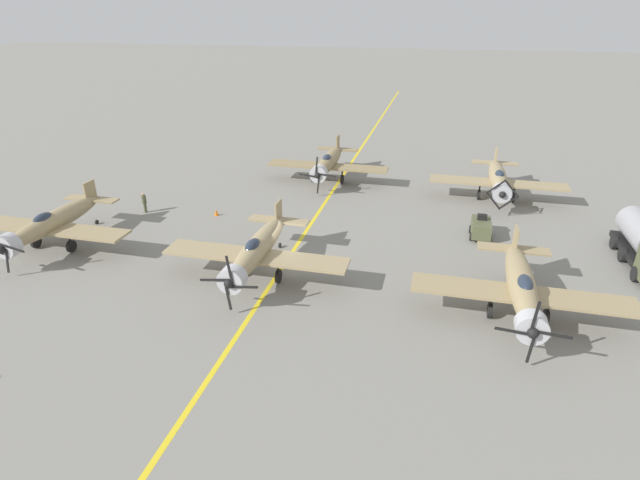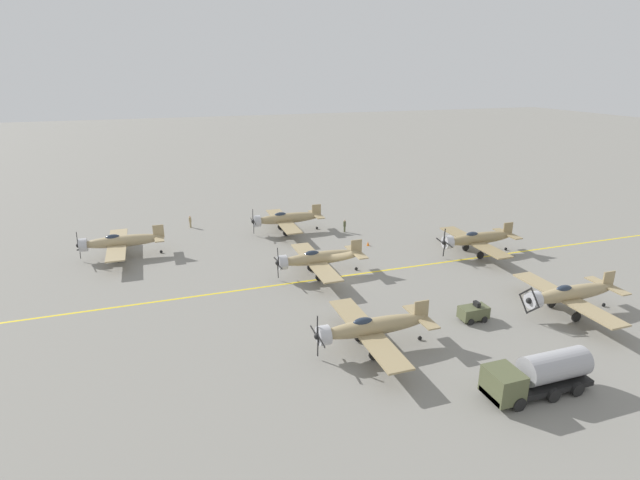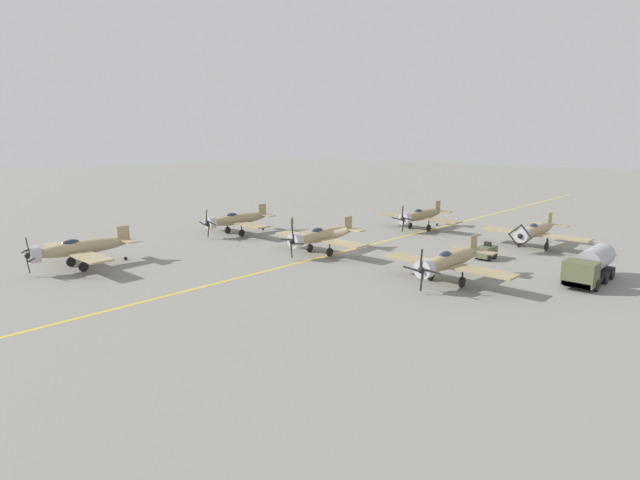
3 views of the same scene
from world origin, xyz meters
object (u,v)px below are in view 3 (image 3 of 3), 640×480
at_px(airplane_mid_left, 449,261).
at_px(ground_crew_inspecting, 292,222).
at_px(airplane_far_right, 79,248).
at_px(airplane_near_left, 535,231).
at_px(airplane_mid_right, 236,220).
at_px(traffic_cone, 329,232).
at_px(fuel_tanker, 591,266).
at_px(ground_crew_walking, 123,234).
at_px(airplane_near_center, 421,215).
at_px(airplane_mid_center, 322,236).
at_px(tow_tractor, 486,252).

xyz_separation_m(airplane_mid_left, ground_crew_inspecting, (29.36, -9.36, -1.05)).
distance_m(airplane_far_right, ground_crew_inspecting, 29.20).
bearing_deg(airplane_near_left, airplane_mid_right, 14.61).
bearing_deg(traffic_cone, airplane_mid_left, 156.30).
bearing_deg(traffic_cone, fuel_tanker, 177.31).
relative_size(fuel_tanker, ground_crew_walking, 4.67).
height_order(airplane_far_right, airplane_near_center, airplane_near_center).
bearing_deg(airplane_mid_center, fuel_tanker, -173.77).
relative_size(airplane_mid_center, fuel_tanker, 1.50).
bearing_deg(ground_crew_inspecting, airplane_mid_center, 147.83).
height_order(airplane_mid_center, fuel_tanker, airplane_mid_center).
distance_m(airplane_mid_right, fuel_tanker, 41.51).
bearing_deg(airplane_mid_right, ground_crew_walking, 61.29).
bearing_deg(airplane_near_left, airplane_mid_center, 34.42).
height_order(tow_tractor, traffic_cone, tow_tractor).
xyz_separation_m(airplane_near_center, traffic_cone, (7.21, 11.16, -1.74)).
bearing_deg(traffic_cone, airplane_mid_center, 127.85).
bearing_deg(airplane_near_center, traffic_cone, 74.82).
relative_size(airplane_mid_right, ground_crew_inspecting, 6.77).
bearing_deg(fuel_tanker, airplane_mid_center, 17.15).
height_order(airplane_mid_center, airplane_near_left, airplane_mid_center).
bearing_deg(airplane_mid_left, airplane_mid_right, 8.17).
distance_m(airplane_far_right, tow_tractor, 41.18).
xyz_separation_m(airplane_near_left, ground_crew_inspecting, (29.57, 10.53, -1.05)).
distance_m(airplane_mid_center, airplane_mid_left, 15.97).
height_order(airplane_mid_left, fuel_tanker, airplane_mid_left).
height_order(airplane_near_left, ground_crew_inspecting, airplane_near_left).
xyz_separation_m(airplane_near_left, traffic_cone, (23.32, 9.74, -1.74)).
bearing_deg(airplane_mid_left, airplane_near_left, -79.66).
bearing_deg(traffic_cone, airplane_mid_right, 44.57).
xyz_separation_m(airplane_mid_left, airplane_far_right, (28.94, 19.82, -0.00)).
height_order(airplane_near_left, tow_tractor, airplane_near_left).
relative_size(airplane_mid_center, ground_crew_walking, 7.01).
height_order(ground_crew_walking, ground_crew_inspecting, ground_crew_inspecting).
height_order(airplane_mid_center, airplane_mid_left, airplane_mid_left).
relative_size(airplane_near_center, airplane_mid_right, 1.00).
bearing_deg(airplane_far_right, airplane_mid_center, -138.20).
relative_size(airplane_near_center, ground_crew_walking, 7.01).
height_order(airplane_mid_center, airplane_far_right, airplane_mid_center).
relative_size(airplane_far_right, ground_crew_inspecting, 6.77).
xyz_separation_m(airplane_mid_left, tow_tractor, (1.52, -10.89, -1.22)).
distance_m(ground_crew_inspecting, traffic_cone, 6.34).
height_order(ground_crew_inspecting, traffic_cone, ground_crew_inspecting).
bearing_deg(ground_crew_walking, airplane_mid_right, -118.48).
bearing_deg(airplane_near_center, airplane_near_left, -167.34).
xyz_separation_m(airplane_far_right, tow_tractor, (-27.41, -30.71, -1.22)).
relative_size(tow_tractor, ground_crew_inspecting, 1.47).
distance_m(ground_crew_walking, traffic_cone, 26.06).
height_order(airplane_near_center, tow_tractor, airplane_near_center).
bearing_deg(traffic_cone, airplane_near_center, -122.87).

